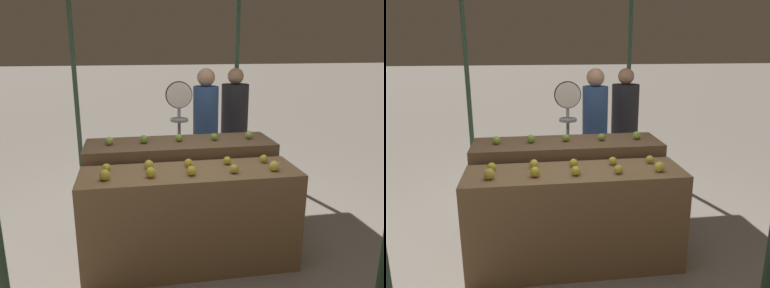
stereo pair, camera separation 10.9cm
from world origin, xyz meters
The scene contains 21 objects.
ground_plane centered at (0.00, 0.00, 0.00)m, with size 60.00×60.00×0.00m, color gray.
display_counter_front centered at (0.00, 0.00, 0.44)m, with size 1.84×0.55×0.88m, color olive.
display_counter_back centered at (0.00, 0.60, 0.49)m, with size 1.84×0.55×0.98m, color brown.
apple_front_0 centered at (-0.69, -0.10, 0.93)m, with size 0.09×0.09×0.09m, color gold.
apple_front_1 centered at (-0.34, -0.10, 0.92)m, with size 0.09×0.09×0.09m, color gold.
apple_front_2 centered at (-0.01, -0.11, 0.92)m, with size 0.08×0.08×0.08m, color gold.
apple_front_3 centered at (0.34, -0.11, 0.92)m, with size 0.08×0.08×0.08m, color gold.
apple_front_4 centered at (0.69, -0.11, 0.92)m, with size 0.09×0.09×0.09m, color yellow.
apple_front_5 centered at (-0.69, 0.10, 0.92)m, with size 0.07×0.07×0.07m, color gold.
apple_front_6 centered at (-0.34, 0.11, 0.92)m, with size 0.08×0.08×0.08m, color yellow.
apple_front_7 centered at (0.00, 0.10, 0.92)m, with size 0.07×0.07×0.07m, color gold.
apple_front_8 centered at (0.35, 0.11, 0.92)m, with size 0.07×0.07×0.07m, color gold.
apple_front_9 centered at (0.68, 0.11, 0.92)m, with size 0.07×0.07×0.07m, color gold.
apple_back_0 centered at (-0.68, 0.59, 1.02)m, with size 0.08×0.08×0.08m, color #8EB247.
apple_back_1 centered at (-0.35, 0.60, 1.02)m, with size 0.08×0.08×0.08m, color #7AA338.
apple_back_2 centered at (-0.01, 0.61, 1.01)m, with size 0.07×0.07×0.07m, color #84AD3D.
apple_back_3 centered at (0.34, 0.59, 1.01)m, with size 0.07×0.07×0.07m, color #84AD3D.
apple_back_4 centered at (0.70, 0.59, 1.02)m, with size 0.08×0.08×0.08m, color #8EB247.
produce_scale centered at (0.07, 1.20, 1.10)m, with size 0.30×0.20×1.50m.
person_vendor_at_scale centered at (0.43, 1.46, 0.95)m, with size 0.35×0.35×1.62m.
person_customer_left centered at (0.91, 1.84, 0.92)m, with size 0.39×0.39×1.60m.
Camera 2 is at (-0.38, -2.93, 1.92)m, focal length 35.00 mm.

